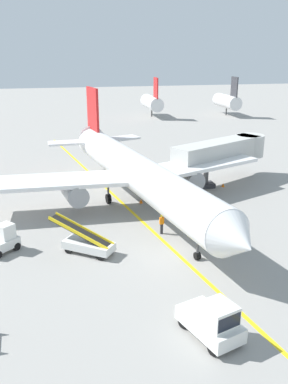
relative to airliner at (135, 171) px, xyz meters
name	(u,v)px	position (x,y,z in m)	size (l,w,h in m)	color
ground_plane	(177,255)	(0.93, -10.85, -3.42)	(300.00, 300.00, 0.00)	gray
taxi_line_yellow	(150,229)	(0.10, -5.85, -3.41)	(0.30, 80.00, 0.01)	yellow
airliner	(135,171)	(0.00, 0.00, 0.00)	(28.17, 35.21, 10.10)	white
jet_bridge	(226,151)	(11.48, 5.25, 0.12)	(12.62, 8.06, 4.85)	beige
pushback_tug	(212,321)	(-0.08, -20.16, -2.42)	(2.92, 4.01, 2.20)	silver
baggage_tug_near_wing	(3,240)	(-11.45, -7.50, -2.49)	(2.65, 2.58, 2.10)	silver
belt_loader_forward_hold	(87,243)	(-5.46, -9.06, -2.64)	(4.75, 3.99, 2.59)	silver
belt_loader_aft_hold	(219,220)	(5.73, -7.14, -2.64)	(3.93, 4.79, 2.59)	silver
ground_crew_marshaller	(162,223)	(0.78, -6.99, -2.51)	(0.36, 0.24, 1.70)	#26262D
safety_cone_nose_left	(195,205)	(5.50, -1.84, -3.20)	(0.36, 0.36, 0.44)	orange
safety_cone_nose_right	(2,228)	(-12.01, -3.44, -3.20)	(0.36, 0.36, 0.44)	orange
safety_cone_wingtip_left	(136,187)	(1.16, 4.93, -3.20)	(0.36, 0.36, 0.44)	orange
safety_cone_wingtip_right	(141,201)	(0.70, 0.42, -3.20)	(0.36, 0.36, 0.44)	orange
safety_cone_tail_area	(223,185)	(10.59, 3.45, -3.20)	(0.36, 0.36, 0.44)	orange
distant_aircraft_mid_left	(152,102)	(15.28, 55.09, -0.20)	(3.00, 10.10, 8.80)	silver
distant_aircraft_mid_right	(227,101)	(32.69, 53.62, -0.20)	(3.00, 10.10, 8.80)	silver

